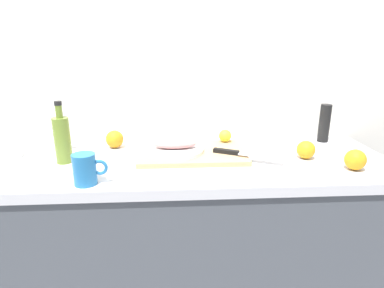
{
  "coord_description": "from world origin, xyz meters",
  "views": [
    {
      "loc": [
        0.09,
        -1.28,
        1.37
      ],
      "look_at": [
        0.17,
        0.05,
        0.95
      ],
      "focal_mm": 30.28,
      "sensor_mm": 36.0,
      "label": 1
    }
  ],
  "objects_px": {
    "coffee_mug_1": "(85,169)",
    "white_plate": "(175,150)",
    "fish_fillet": "(175,144)",
    "coffee_mug_0": "(61,140)",
    "cutting_board": "(192,153)",
    "chef_knife": "(238,153)",
    "coffee_mug_2": "(11,145)",
    "olive_oil_bottle": "(62,139)",
    "lemon_0": "(225,136)",
    "orange_0": "(306,150)",
    "pepper_mill": "(324,123)"
  },
  "relations": [
    {
      "from": "coffee_mug_1",
      "to": "white_plate",
      "type": "bearing_deg",
      "value": 41.8
    },
    {
      "from": "fish_fillet",
      "to": "coffee_mug_0",
      "type": "bearing_deg",
      "value": 166.93
    },
    {
      "from": "cutting_board",
      "to": "fish_fillet",
      "type": "distance_m",
      "value": 0.09
    },
    {
      "from": "chef_knife",
      "to": "coffee_mug_2",
      "type": "height_order",
      "value": "coffee_mug_2"
    },
    {
      "from": "chef_knife",
      "to": "olive_oil_bottle",
      "type": "xyz_separation_m",
      "value": [
        -0.71,
        0.02,
        0.07
      ]
    },
    {
      "from": "lemon_0",
      "to": "orange_0",
      "type": "distance_m",
      "value": 0.37
    },
    {
      "from": "chef_knife",
      "to": "coffee_mug_2",
      "type": "xyz_separation_m",
      "value": [
        -0.96,
        0.09,
        0.02
      ]
    },
    {
      "from": "coffee_mug_2",
      "to": "fish_fillet",
      "type": "bearing_deg",
      "value": -1.86
    },
    {
      "from": "olive_oil_bottle",
      "to": "white_plate",
      "type": "bearing_deg",
      "value": 6.75
    },
    {
      "from": "white_plate",
      "to": "orange_0",
      "type": "height_order",
      "value": "orange_0"
    },
    {
      "from": "lemon_0",
      "to": "orange_0",
      "type": "xyz_separation_m",
      "value": [
        0.31,
        -0.19,
        -0.01
      ]
    },
    {
      "from": "lemon_0",
      "to": "pepper_mill",
      "type": "height_order",
      "value": "pepper_mill"
    },
    {
      "from": "chef_knife",
      "to": "orange_0",
      "type": "height_order",
      "value": "orange_0"
    },
    {
      "from": "white_plate",
      "to": "coffee_mug_1",
      "type": "height_order",
      "value": "coffee_mug_1"
    },
    {
      "from": "coffee_mug_0",
      "to": "pepper_mill",
      "type": "distance_m",
      "value": 1.25
    },
    {
      "from": "olive_oil_bottle",
      "to": "coffee_mug_1",
      "type": "relative_size",
      "value": 2.12
    },
    {
      "from": "fish_fillet",
      "to": "olive_oil_bottle",
      "type": "relative_size",
      "value": 0.74
    },
    {
      "from": "coffee_mug_1",
      "to": "fish_fillet",
      "type": "bearing_deg",
      "value": 41.8
    },
    {
      "from": "cutting_board",
      "to": "fish_fillet",
      "type": "relative_size",
      "value": 2.46
    },
    {
      "from": "coffee_mug_0",
      "to": "cutting_board",
      "type": "bearing_deg",
      "value": -11.09
    },
    {
      "from": "chef_knife",
      "to": "olive_oil_bottle",
      "type": "distance_m",
      "value": 0.72
    },
    {
      "from": "cutting_board",
      "to": "white_plate",
      "type": "distance_m",
      "value": 0.08
    },
    {
      "from": "fish_fillet",
      "to": "coffee_mug_0",
      "type": "xyz_separation_m",
      "value": [
        -0.52,
        0.12,
        -0.01
      ]
    },
    {
      "from": "white_plate",
      "to": "fish_fillet",
      "type": "height_order",
      "value": "fish_fillet"
    },
    {
      "from": "lemon_0",
      "to": "pepper_mill",
      "type": "xyz_separation_m",
      "value": [
        0.5,
        0.04,
        0.04
      ]
    },
    {
      "from": "cutting_board",
      "to": "coffee_mug_1",
      "type": "distance_m",
      "value": 0.48
    },
    {
      "from": "coffee_mug_1",
      "to": "coffee_mug_2",
      "type": "bearing_deg",
      "value": 142.21
    },
    {
      "from": "fish_fillet",
      "to": "cutting_board",
      "type": "bearing_deg",
      "value": 3.36
    },
    {
      "from": "fish_fillet",
      "to": "coffee_mug_1",
      "type": "distance_m",
      "value": 0.41
    },
    {
      "from": "chef_knife",
      "to": "lemon_0",
      "type": "height_order",
      "value": "lemon_0"
    },
    {
      "from": "fish_fillet",
      "to": "pepper_mill",
      "type": "distance_m",
      "value": 0.75
    },
    {
      "from": "chef_knife",
      "to": "pepper_mill",
      "type": "xyz_separation_m",
      "value": [
        0.47,
        0.24,
        0.06
      ]
    },
    {
      "from": "white_plate",
      "to": "olive_oil_bottle",
      "type": "xyz_separation_m",
      "value": [
        -0.45,
        -0.05,
        0.07
      ]
    },
    {
      "from": "coffee_mug_1",
      "to": "cutting_board",
      "type": "bearing_deg",
      "value": 36.28
    },
    {
      "from": "lemon_0",
      "to": "coffee_mug_0",
      "type": "distance_m",
      "value": 0.75
    },
    {
      "from": "coffee_mug_0",
      "to": "orange_0",
      "type": "bearing_deg",
      "value": -9.99
    },
    {
      "from": "chef_knife",
      "to": "orange_0",
      "type": "bearing_deg",
      "value": 25.98
    },
    {
      "from": "lemon_0",
      "to": "coffee_mug_2",
      "type": "bearing_deg",
      "value": -173.68
    },
    {
      "from": "coffee_mug_0",
      "to": "white_plate",
      "type": "bearing_deg",
      "value": -13.07
    },
    {
      "from": "fish_fillet",
      "to": "olive_oil_bottle",
      "type": "distance_m",
      "value": 0.46
    },
    {
      "from": "white_plate",
      "to": "chef_knife",
      "type": "height_order",
      "value": "chef_knife"
    },
    {
      "from": "olive_oil_bottle",
      "to": "orange_0",
      "type": "height_order",
      "value": "olive_oil_bottle"
    },
    {
      "from": "cutting_board",
      "to": "fish_fillet",
      "type": "bearing_deg",
      "value": -176.64
    },
    {
      "from": "coffee_mug_0",
      "to": "lemon_0",
      "type": "bearing_deg",
      "value": 0.43
    },
    {
      "from": "white_plate",
      "to": "orange_0",
      "type": "relative_size",
      "value": 3.21
    },
    {
      "from": "chef_knife",
      "to": "fish_fillet",
      "type": "bearing_deg",
      "value": -168.98
    },
    {
      "from": "fish_fillet",
      "to": "white_plate",
      "type": "bearing_deg",
      "value": -90.0
    },
    {
      "from": "chef_knife",
      "to": "pepper_mill",
      "type": "bearing_deg",
      "value": 52.68
    },
    {
      "from": "lemon_0",
      "to": "pepper_mill",
      "type": "relative_size",
      "value": 0.32
    },
    {
      "from": "cutting_board",
      "to": "coffee_mug_2",
      "type": "relative_size",
      "value": 3.58
    }
  ]
}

